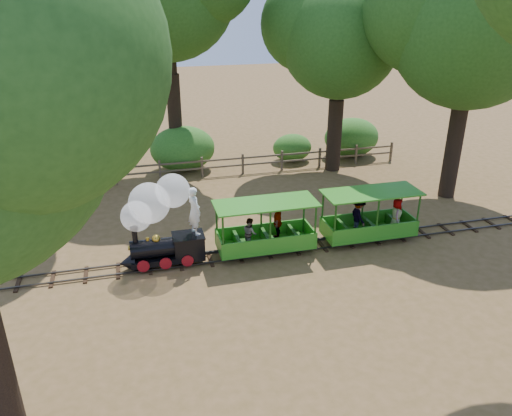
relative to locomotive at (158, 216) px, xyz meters
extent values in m
plane|color=olive|center=(3.58, -0.07, -1.77)|extent=(90.00, 90.00, 0.00)
cube|color=#3F3D3A|center=(3.58, -0.37, -1.70)|extent=(22.00, 0.05, 0.05)
cube|color=#3F3D3A|center=(3.58, 0.23, -1.70)|extent=(22.00, 0.05, 0.05)
cube|color=#382314|center=(3.58, -0.07, -1.75)|extent=(0.12, 1.00, 0.05)
cube|color=#382314|center=(-1.42, -0.07, -1.75)|extent=(0.12, 1.00, 0.05)
cube|color=#382314|center=(8.58, -0.07, -1.75)|extent=(0.12, 1.00, 0.05)
cube|color=black|center=(0.18, -0.07, -1.48)|extent=(2.38, 0.76, 0.19)
cylinder|color=black|center=(-0.19, -0.07, -1.08)|extent=(1.51, 0.61, 0.61)
cylinder|color=black|center=(-0.79, -0.07, -0.54)|extent=(0.17, 0.17, 0.48)
sphere|color=gold|center=(-0.14, -0.07, -0.75)|extent=(0.28, 0.28, 0.28)
cylinder|color=gold|center=(-0.41, -0.07, -0.73)|extent=(0.11, 0.11, 0.11)
cube|color=black|center=(0.89, -0.07, -1.08)|extent=(0.97, 0.76, 0.59)
cube|color=black|center=(0.89, -0.07, -0.76)|extent=(1.03, 0.82, 0.04)
cone|color=black|center=(-1.11, -0.07, -1.50)|extent=(0.49, 0.69, 0.69)
cylinder|color=gold|center=(-0.98, -0.07, -0.97)|extent=(0.11, 0.15, 0.15)
cylinder|color=maroon|center=(-0.63, -0.46, -1.48)|extent=(0.39, 0.06, 0.39)
cylinder|color=maroon|center=(-0.63, 0.32, -1.48)|extent=(0.39, 0.06, 0.39)
cylinder|color=maroon|center=(0.08, -0.46, -1.48)|extent=(0.39, 0.06, 0.39)
cylinder|color=maroon|center=(0.08, 0.32, -1.48)|extent=(0.39, 0.06, 0.39)
cylinder|color=maroon|center=(0.78, -0.46, -1.48)|extent=(0.39, 0.06, 0.39)
cylinder|color=maroon|center=(0.78, 0.32, -1.48)|extent=(0.39, 0.06, 0.39)
sphere|color=white|center=(-0.68, -0.02, 0.08)|extent=(0.97, 0.97, 0.97)
sphere|color=white|center=(-0.25, 0.03, 0.46)|extent=(1.30, 1.30, 1.30)
sphere|color=white|center=(0.51, 0.08, 0.78)|extent=(1.08, 1.08, 1.08)
imported|color=white|center=(1.14, -0.02, 0.06)|extent=(0.57, 0.69, 1.61)
cube|color=#318F1F|center=(3.50, -0.07, -1.46)|extent=(3.28, 1.26, 0.10)
cube|color=#1B5012|center=(3.50, -0.07, -1.58)|extent=(2.95, 0.48, 0.14)
cube|color=#318F1F|center=(3.50, -0.66, -1.17)|extent=(3.28, 0.06, 0.48)
cube|color=#318F1F|center=(3.50, 0.52, -1.17)|extent=(3.28, 0.06, 0.48)
cube|color=#318F1F|center=(3.50, -0.07, 0.09)|extent=(3.43, 1.40, 0.05)
cylinder|color=#1B5012|center=(1.94, -0.64, -0.69)|extent=(0.07, 0.07, 1.54)
cylinder|color=#1B5012|center=(1.94, 0.50, -0.69)|extent=(0.07, 0.07, 1.54)
cylinder|color=#1B5012|center=(5.06, -0.64, -0.69)|extent=(0.07, 0.07, 1.54)
cylinder|color=#1B5012|center=(5.06, 0.50, -0.69)|extent=(0.07, 0.07, 1.54)
cube|color=#1B5012|center=(2.52, -0.07, -1.22)|extent=(0.12, 1.06, 0.39)
cube|color=#1B5012|center=(3.50, -0.07, -1.22)|extent=(0.12, 1.06, 0.39)
cube|color=#1B5012|center=(4.49, -0.07, -1.22)|extent=(0.12, 1.06, 0.39)
cylinder|color=black|center=(2.45, -0.40, -1.54)|extent=(0.27, 0.06, 0.27)
cylinder|color=black|center=(2.45, 0.25, -1.54)|extent=(0.27, 0.06, 0.27)
cylinder|color=black|center=(4.55, -0.40, -1.54)|extent=(0.27, 0.06, 0.27)
cylinder|color=black|center=(4.55, 0.25, -1.54)|extent=(0.27, 0.06, 0.27)
imported|color=gray|center=(2.93, -0.19, -0.87)|extent=(0.48, 0.58, 1.07)
imported|color=gray|center=(3.98, 0.14, -0.74)|extent=(0.60, 0.85, 1.33)
cube|color=#318F1F|center=(7.33, -0.07, -1.46)|extent=(3.28, 1.26, 0.10)
cube|color=#1B5012|center=(7.33, -0.07, -1.58)|extent=(2.95, 0.48, 0.14)
cube|color=#318F1F|center=(7.33, -0.66, -1.17)|extent=(3.28, 0.06, 0.48)
cube|color=#318F1F|center=(7.33, 0.52, -1.17)|extent=(3.28, 0.06, 0.48)
cube|color=#318F1F|center=(7.33, -0.07, 0.09)|extent=(3.43, 1.40, 0.05)
cylinder|color=#1B5012|center=(5.77, -0.64, -0.69)|extent=(0.07, 0.07, 1.54)
cylinder|color=#1B5012|center=(5.77, 0.50, -0.69)|extent=(0.07, 0.07, 1.54)
cylinder|color=#1B5012|center=(8.90, -0.64, -0.69)|extent=(0.07, 0.07, 1.54)
cylinder|color=#1B5012|center=(8.90, 0.50, -0.69)|extent=(0.07, 0.07, 1.54)
cube|color=#1B5012|center=(6.35, -0.07, -1.22)|extent=(0.12, 1.06, 0.39)
cube|color=#1B5012|center=(7.33, -0.07, -1.22)|extent=(0.12, 1.06, 0.39)
cube|color=#1B5012|center=(8.32, -0.07, -1.22)|extent=(0.12, 1.06, 0.39)
cylinder|color=black|center=(6.28, -0.40, -1.54)|extent=(0.27, 0.06, 0.27)
cylinder|color=black|center=(6.28, 0.25, -1.54)|extent=(0.27, 0.06, 0.27)
cylinder|color=black|center=(8.38, -0.40, -1.54)|extent=(0.27, 0.06, 0.27)
cylinder|color=black|center=(8.38, 0.25, -1.54)|extent=(0.27, 0.06, 0.27)
imported|color=gray|center=(6.92, -0.02, -0.77)|extent=(0.49, 0.83, 1.28)
imported|color=gray|center=(8.26, -0.30, -0.79)|extent=(0.63, 0.72, 1.24)
cylinder|color=#2D2116|center=(-4.92, 5.93, 0.29)|extent=(0.70, 0.70, 4.13)
cylinder|color=#2D2116|center=(-4.92, 5.93, 3.54)|extent=(0.52, 0.53, 2.36)
cylinder|color=#2D2116|center=(1.58, 9.43, 0.57)|extent=(0.66, 0.66, 4.69)
cylinder|color=#2D2116|center=(1.58, 9.43, 4.26)|extent=(0.50, 0.50, 2.68)
cylinder|color=#2D2116|center=(9.08, 7.43, -0.03)|extent=(0.72, 0.72, 3.48)
cylinder|color=#2D2116|center=(9.08, 7.43, 2.70)|extent=(0.54, 0.54, 1.99)
sphere|color=#224F18|center=(9.08, 7.43, 4.52)|extent=(5.48, 5.48, 5.48)
sphere|color=#224F18|center=(10.45, 6.60, 5.20)|extent=(4.11, 4.11, 4.11)
sphere|color=#224F18|center=(7.84, 8.39, 5.07)|extent=(4.39, 4.39, 4.39)
cylinder|color=#2D2116|center=(12.58, 2.93, 0.15)|extent=(0.68, 0.68, 3.85)
cylinder|color=#2D2116|center=(12.58, 2.93, 3.17)|extent=(0.51, 0.51, 2.20)
sphere|color=#224F18|center=(12.58, 2.93, 5.22)|extent=(6.29, 6.29, 6.29)
sphere|color=#224F18|center=(11.16, 4.03, 5.84)|extent=(5.03, 5.03, 5.03)
sphere|color=#224F18|center=(-2.02, -7.41, 5.79)|extent=(4.20, 4.20, 4.20)
cube|color=brown|center=(-5.42, 7.93, -1.27)|extent=(0.10, 0.10, 1.00)
cube|color=brown|center=(-3.42, 7.93, -1.27)|extent=(0.10, 0.10, 1.00)
cube|color=brown|center=(-1.42, 7.93, -1.27)|extent=(0.10, 0.10, 1.00)
cube|color=brown|center=(0.58, 7.93, -1.27)|extent=(0.10, 0.10, 1.00)
cube|color=brown|center=(2.58, 7.93, -1.27)|extent=(0.10, 0.10, 1.00)
cube|color=brown|center=(4.58, 7.93, -1.27)|extent=(0.10, 0.10, 1.00)
cube|color=brown|center=(6.58, 7.93, -1.27)|extent=(0.10, 0.10, 1.00)
cube|color=brown|center=(8.58, 7.93, -1.27)|extent=(0.10, 0.10, 1.00)
cube|color=brown|center=(10.58, 7.93, -1.27)|extent=(0.10, 0.10, 1.00)
cube|color=brown|center=(12.58, 7.93, -1.27)|extent=(0.10, 0.10, 1.00)
cube|color=brown|center=(3.58, 7.93, -0.97)|extent=(18.00, 0.06, 0.08)
cube|color=brown|center=(3.58, 7.93, -1.32)|extent=(18.00, 0.06, 0.08)
ellipsoid|color=#2D6B1E|center=(-3.31, 9.23, -0.90)|extent=(2.52, 1.94, 1.74)
ellipsoid|color=#2D6B1E|center=(1.84, 9.23, -0.67)|extent=(3.19, 2.45, 2.21)
ellipsoid|color=#2D6B1E|center=(7.54, 9.23, -1.06)|extent=(2.05, 1.58, 1.42)
ellipsoid|color=#2D6B1E|center=(10.87, 9.23, -0.74)|extent=(2.97, 2.29, 2.06)
camera|label=1|loc=(-0.60, -14.60, 6.61)|focal=35.00mm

